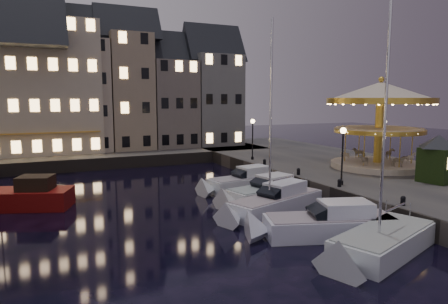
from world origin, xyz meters
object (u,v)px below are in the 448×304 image
bollard_b (339,183)px  motorboat_b (323,225)px  bollard_a (403,200)px  bollard_d (265,162)px  motorboat_e (242,183)px  red_fishing_boat (17,198)px  streetlamp_b (343,148)px  motorboat_c (273,203)px  ticket_kiosk (438,150)px  bollard_c (298,171)px  streetlamp_c (253,133)px  streetlamp_d (384,134)px  motorboat_a (379,245)px  motorboat_d (263,194)px  carousel (380,108)px

bollard_b → motorboat_b: 7.36m
motorboat_b → bollard_a: bearing=-5.8°
bollard_b → bollard_d: same height
motorboat_e → red_fishing_boat: 16.62m
streetlamp_b → motorboat_c: size_ratio=0.37×
bollard_b → ticket_kiosk: size_ratio=0.14×
bollard_c → bollard_a: bearing=-90.0°
streetlamp_c → streetlamp_d: size_ratio=1.00×
bollard_c → motorboat_a: bearing=-109.1°
bollard_b → ticket_kiosk: ticket_kiosk is taller
bollard_c → motorboat_e: size_ratio=0.08×
streetlamp_d → bollard_d: streetlamp_d is taller
motorboat_d → carousel: bearing=9.5°
ticket_kiosk → streetlamp_b: bearing=162.5°
red_fishing_boat → ticket_kiosk: 30.50m
motorboat_d → carousel: 14.73m
motorboat_b → motorboat_e: same height
streetlamp_d → streetlamp_b: bearing=-148.2°
motorboat_a → ticket_kiosk: 14.26m
red_fishing_boat → streetlamp_b: bearing=-20.3°
streetlamp_b → bollard_d: 10.30m
motorboat_d → red_fishing_boat: size_ratio=0.91×
streetlamp_d → carousel: bearing=-142.3°
streetlamp_c → red_fishing_boat: red_fishing_boat is taller
streetlamp_d → motorboat_c: motorboat_c is taller
bollard_d → red_fishing_boat: bearing=-174.4°
motorboat_e → carousel: carousel is taller
streetlamp_d → ticket_kiosk: streetlamp_d is taller
streetlamp_d → ticket_kiosk: 10.15m
bollard_c → red_fishing_boat: (-20.87, 3.46, -0.90)m
bollard_a → bollard_b: (0.00, 5.50, 0.00)m
carousel → motorboat_a: bearing=-135.0°
motorboat_b → motorboat_d: (0.64, 7.65, -0.00)m
bollard_b → motorboat_b: size_ratio=0.07×
motorboat_e → carousel: size_ratio=0.80×
ticket_kiosk → carousel: bearing=82.9°
bollard_c → red_fishing_boat: 21.17m
motorboat_c → motorboat_e: (1.15, 6.74, -0.04)m
motorboat_b → carousel: carousel is taller
streetlamp_d → red_fishing_boat: (-32.77, 0.96, -3.32)m
bollard_d → motorboat_e: motorboat_e is taller
bollard_c → bollard_b: bearing=-90.0°
motorboat_b → motorboat_d: same height
motorboat_a → motorboat_b: motorboat_a is taller
streetlamp_d → bollard_b: bearing=-147.8°
motorboat_a → motorboat_e: size_ratio=1.75×
red_fishing_boat → bollard_a: bearing=-33.8°
bollard_b → bollard_c: (0.00, 5.00, 0.00)m
bollard_d → carousel: size_ratio=0.06×
streetlamp_d → motorboat_d: (-16.62, -4.81, -3.38)m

